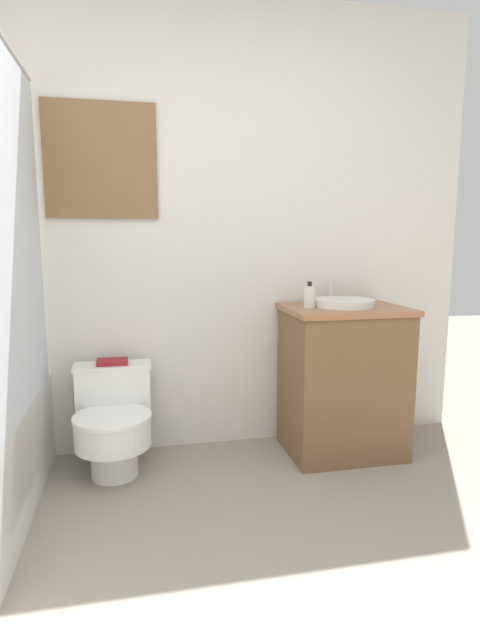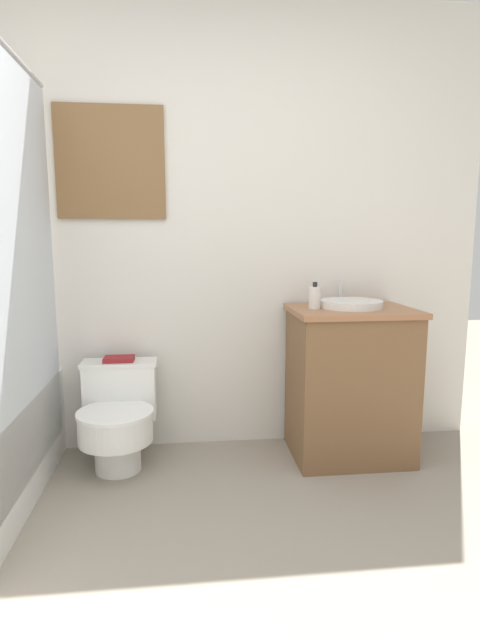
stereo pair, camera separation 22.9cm
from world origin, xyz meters
name	(u,v)px [view 1 (the left image)]	position (x,y,z in m)	size (l,w,h in m)	color
wall_back	(164,229)	(-0.01, 1.89, 1.26)	(3.57, 0.07, 2.50)	silver
toilet	(113,421)	(-0.31, 1.60, 0.28)	(0.40, 0.51, 0.54)	white
vanity	(343,380)	(0.95, 1.60, 0.42)	(0.65, 0.51, 0.83)	brown
sink	(344,303)	(0.95, 1.62, 0.86)	(0.34, 0.37, 0.13)	white
soap_bottle	(309,297)	(0.75, 1.60, 0.90)	(0.06, 0.06, 0.14)	silver
book_on_tank	(112,362)	(-0.31, 1.73, 0.56)	(0.16, 0.11, 0.02)	maroon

